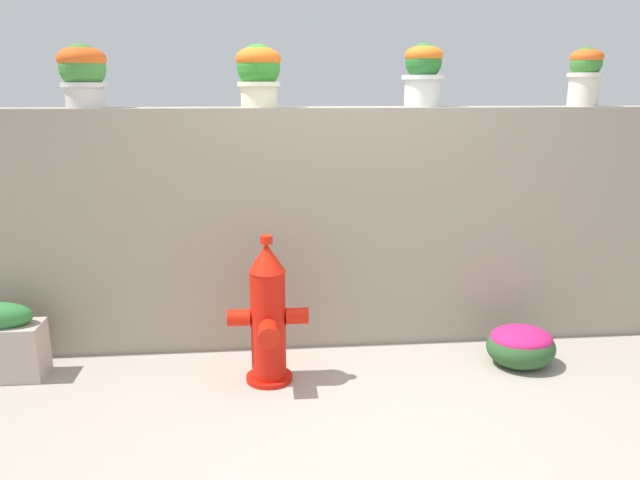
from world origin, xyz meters
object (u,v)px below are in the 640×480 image
(potted_plant_2, at_px, (259,71))
(planter_box, at_px, (0,342))
(potted_plant_1, at_px, (83,71))
(potted_plant_4, at_px, (585,72))
(flower_bush_left, at_px, (521,344))
(fire_hydrant, at_px, (268,317))
(potted_plant_3, at_px, (423,71))

(potted_plant_2, height_order, planter_box, potted_plant_2)
(potted_plant_1, relative_size, potted_plant_4, 1.00)
(potted_plant_2, relative_size, flower_bush_left, 0.89)
(flower_bush_left, height_order, planter_box, planter_box)
(potted_plant_4, height_order, flower_bush_left, potted_plant_4)
(potted_plant_2, relative_size, fire_hydrant, 0.43)
(potted_plant_4, xyz_separation_m, flower_bush_left, (-0.59, -0.61, -1.81))
(potted_plant_2, relative_size, potted_plant_4, 1.01)
(potted_plant_1, distance_m, potted_plant_3, 2.31)
(potted_plant_1, height_order, potted_plant_4, same)
(fire_hydrant, height_order, flower_bush_left, fire_hydrant)
(potted_plant_1, height_order, potted_plant_3, potted_plant_3)
(potted_plant_2, xyz_separation_m, potted_plant_4, (2.33, 0.04, -0.00))
(potted_plant_3, xyz_separation_m, fire_hydrant, (-1.12, -0.70, -1.52))
(potted_plant_1, bearing_deg, planter_box, -139.81)
(potted_plant_1, xyz_separation_m, flower_bush_left, (2.91, -0.60, -1.81))
(potted_plant_2, bearing_deg, fire_hydrant, -87.77)
(potted_plant_1, distance_m, flower_bush_left, 3.48)
(flower_bush_left, xyz_separation_m, planter_box, (-3.46, 0.13, 0.10))
(potted_plant_2, bearing_deg, flower_bush_left, -18.26)
(potted_plant_1, relative_size, flower_bush_left, 0.89)
(potted_plant_4, xyz_separation_m, fire_hydrant, (-2.31, -0.69, -1.52))
(flower_bush_left, bearing_deg, fire_hydrant, -177.59)
(potted_plant_4, relative_size, flower_bush_left, 0.89)
(planter_box, bearing_deg, potted_plant_4, 6.80)
(potted_plant_1, bearing_deg, potted_plant_3, 0.66)
(potted_plant_1, height_order, fire_hydrant, potted_plant_1)
(planter_box, bearing_deg, fire_hydrant, -6.70)
(potted_plant_1, height_order, potted_plant_2, potted_plant_2)
(potted_plant_1, xyz_separation_m, planter_box, (-0.55, -0.47, -1.71))
(potted_plant_1, height_order, planter_box, potted_plant_1)
(potted_plant_3, distance_m, potted_plant_4, 1.18)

